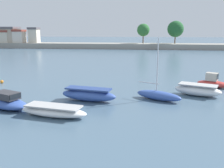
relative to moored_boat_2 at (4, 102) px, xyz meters
name	(u,v)px	position (x,y,z in m)	size (l,w,h in m)	color
moored_boat_2	(4,102)	(0.00, 0.00, 0.00)	(5.95, 4.13, 1.44)	#3856A8
moored_boat_3	(54,111)	(5.01, -1.54, -0.12)	(5.72, 2.65, 0.86)	white
moored_boat_4	(88,95)	(6.78, 3.00, 0.06)	(5.56, 2.50, 1.23)	#3856A8
moored_boat_5	(158,95)	(13.33, 4.09, -0.07)	(4.59, 3.20, 5.92)	#3856A8
moored_boat_6	(198,90)	(17.38, 6.25, 0.03)	(4.96, 3.41, 1.17)	white
moored_boat_7	(213,82)	(19.93, 10.36, 0.02)	(3.93, 2.93, 1.67)	#C63833
mooring_buoy_3	(2,82)	(-5.62, 9.32, -0.33)	(0.41, 0.41, 0.41)	orange
distant_shoreline	(108,42)	(-0.43, 66.86, 1.56)	(125.12, 7.62, 9.14)	gray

